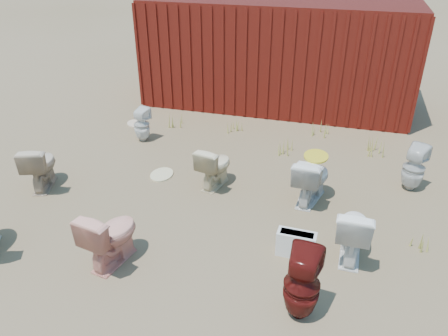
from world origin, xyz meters
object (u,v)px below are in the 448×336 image
(toilet_back_beige_right, at_px, (215,166))
(shipping_container, at_px, (278,53))
(toilet_front_pink, at_px, (111,236))
(toilet_back_yellowlid, at_px, (314,178))
(loose_tank, at_px, (296,244))
(toilet_front_maroon, at_px, (302,285))
(toilet_back_e, at_px, (414,168))
(toilet_back_a, at_px, (142,125))
(toilet_front_c, at_px, (307,180))
(toilet_front_e, at_px, (353,231))
(toilet_back_beige_left, at_px, (40,166))

(toilet_back_beige_right, bearing_deg, shipping_container, -80.35)
(toilet_front_pink, distance_m, toilet_back_yellowlid, 3.18)
(loose_tank, bearing_deg, toilet_back_beige_right, 139.30)
(toilet_front_maroon, distance_m, toilet_back_beige_right, 2.95)
(loose_tank, bearing_deg, toilet_back_e, 55.87)
(toilet_back_a, xyz_separation_m, loose_tank, (3.43, -2.68, -0.17))
(toilet_back_beige_right, xyz_separation_m, loose_tank, (1.53, -1.40, -0.18))
(toilet_front_maroon, relative_size, toilet_back_e, 1.13)
(toilet_front_c, xyz_separation_m, toilet_front_e, (0.70, -1.17, 0.02))
(toilet_back_beige_left, bearing_deg, toilet_front_pink, 127.47)
(toilet_front_c, bearing_deg, toilet_back_e, -148.84)
(toilet_back_beige_left, distance_m, toilet_back_beige_right, 2.83)
(toilet_back_a, distance_m, toilet_back_beige_left, 2.24)
(toilet_front_e, bearing_deg, toilet_back_beige_left, -3.58)
(toilet_back_beige_right, height_order, toilet_back_yellowlid, toilet_back_yellowlid)
(toilet_front_maroon, bearing_deg, toilet_front_e, -107.47)
(toilet_back_beige_left, relative_size, toilet_back_yellowlid, 1.06)
(toilet_back_a, height_order, toilet_back_beige_left, toilet_back_beige_left)
(shipping_container, height_order, toilet_front_maroon, shipping_container)
(toilet_back_a, bearing_deg, toilet_back_beige_right, 158.46)
(toilet_back_beige_left, bearing_deg, toilet_front_c, 171.39)
(toilet_front_maroon, xyz_separation_m, toilet_back_beige_right, (-1.70, 2.40, -0.08))
(toilet_back_a, relative_size, toilet_back_beige_left, 0.89)
(toilet_front_c, bearing_deg, toilet_front_pink, 47.45)
(toilet_front_pink, distance_m, toilet_front_maroon, 2.41)
(toilet_front_e, xyz_separation_m, toilet_back_a, (-4.11, 2.50, -0.05))
(toilet_front_e, xyz_separation_m, loose_tank, (-0.68, -0.18, -0.22))
(shipping_container, distance_m, toilet_front_e, 5.87)
(toilet_front_maroon, xyz_separation_m, toilet_back_a, (-3.61, 3.68, -0.09))
(toilet_back_e, bearing_deg, toilet_back_yellowlid, 49.49)
(toilet_back_beige_left, height_order, toilet_back_e, toilet_back_e)
(toilet_front_pink, relative_size, toilet_back_beige_right, 1.12)
(toilet_back_beige_left, bearing_deg, toilet_back_e, 176.48)
(toilet_front_pink, height_order, loose_tank, toilet_front_pink)
(toilet_front_pink, bearing_deg, shipping_container, -87.16)
(toilet_front_pink, bearing_deg, toilet_back_beige_right, -96.48)
(toilet_front_pink, distance_m, toilet_back_e, 4.80)
(toilet_front_e, height_order, toilet_back_yellowlid, toilet_front_e)
(toilet_back_beige_right, bearing_deg, toilet_back_e, -152.97)
(toilet_front_pink, xyz_separation_m, toilet_back_beige_right, (0.69, 2.16, -0.04))
(toilet_front_e, height_order, toilet_back_a, toilet_front_e)
(toilet_front_e, xyz_separation_m, toilet_back_beige_left, (-4.91, 0.42, -0.01))
(toilet_front_e, bearing_deg, toilet_back_e, -112.99)
(shipping_container, height_order, toilet_back_e, shipping_container)
(toilet_front_maroon, bearing_deg, toilet_back_beige_right, -48.96)
(toilet_back_yellowlid, bearing_deg, shipping_container, -57.81)
(toilet_front_pink, xyz_separation_m, toilet_back_beige_left, (-2.01, 1.35, -0.02))
(toilet_back_beige_right, relative_size, loose_tank, 1.44)
(toilet_front_pink, xyz_separation_m, toilet_front_c, (2.20, 2.10, -0.02))
(shipping_container, relative_size, toilet_front_maroon, 6.87)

